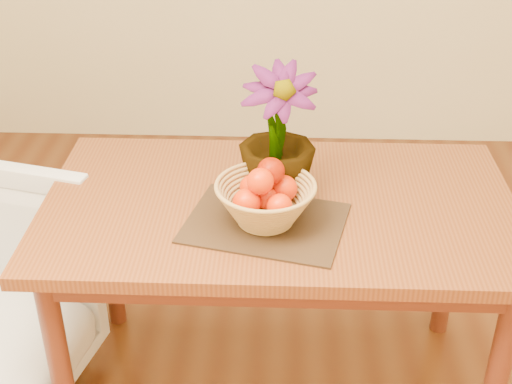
{
  "coord_description": "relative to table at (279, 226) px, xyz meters",
  "views": [
    {
      "loc": [
        0.0,
        -1.5,
        1.85
      ],
      "look_at": [
        -0.06,
        0.18,
        0.85
      ],
      "focal_mm": 50.0,
      "sensor_mm": 36.0,
      "label": 1
    }
  ],
  "objects": [
    {
      "name": "wicker_basket",
      "position": [
        -0.04,
        -0.12,
        0.15
      ],
      "size": [
        0.28,
        0.28,
        0.12
      ],
      "color": "tan",
      "rests_on": "placemat"
    },
    {
      "name": "table",
      "position": [
        0.0,
        0.0,
        0.0
      ],
      "size": [
        1.4,
        0.8,
        0.75
      ],
      "color": "brown",
      "rests_on": "floor"
    },
    {
      "name": "orange_pile",
      "position": [
        -0.04,
        -0.12,
        0.2
      ],
      "size": [
        0.18,
        0.17,
        0.14
      ],
      "rotation": [
        0.0,
        0.0,
        0.06
      ],
      "color": "red",
      "rests_on": "wicker_basket"
    },
    {
      "name": "potted_plant",
      "position": [
        -0.01,
        0.04,
        0.29
      ],
      "size": [
        0.23,
        0.23,
        0.4
      ],
      "primitive_type": "imported",
      "rotation": [
        0.0,
        0.0,
        0.03
      ],
      "color": "#154112",
      "rests_on": "table"
    },
    {
      "name": "placemat",
      "position": [
        -0.04,
        -0.12,
        0.09
      ],
      "size": [
        0.5,
        0.42,
        0.01
      ],
      "primitive_type": "cube",
      "rotation": [
        0.0,
        0.0,
        -0.24
      ],
      "color": "#322012",
      "rests_on": "table"
    }
  ]
}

